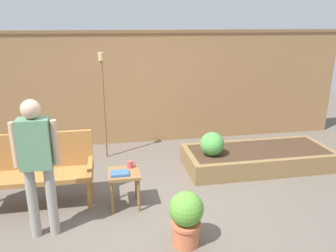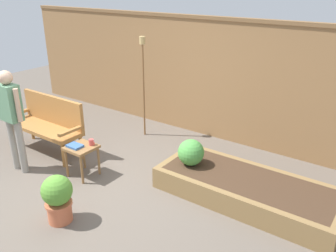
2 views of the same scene
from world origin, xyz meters
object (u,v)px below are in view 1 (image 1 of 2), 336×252
cup_on_table (130,164)px  tiki_torch (103,88)px  book_on_table (120,173)px  shrub_near_bench (212,144)px  person_by_bench (37,158)px  side_table (124,178)px  potted_boxwood (186,216)px  garden_bench (35,165)px

cup_on_table → tiki_torch: (-0.31, 1.59, 0.71)m
cup_on_table → book_on_table: size_ratio=0.49×
shrub_near_bench → person_by_bench: bearing=-152.7°
side_table → potted_boxwood: 1.08m
person_by_bench → potted_boxwood: bearing=-17.0°
book_on_table → person_by_bench: size_ratio=0.14×
book_on_table → shrub_near_bench: size_ratio=0.60×
cup_on_table → potted_boxwood: (0.50, -1.03, -0.19)m
garden_bench → side_table: garden_bench is taller
side_table → tiki_torch: bearing=97.2°
cup_on_table → shrub_near_bench: shrub_near_bench is taller
book_on_table → tiki_torch: 1.94m
potted_boxwood → tiki_torch: size_ratio=0.34×
tiki_torch → shrub_near_bench: bearing=-30.6°
shrub_near_bench → potted_boxwood: bearing=-116.1°
tiki_torch → garden_bench: bearing=-121.8°
garden_bench → potted_boxwood: bearing=-34.9°
cup_on_table → book_on_table: cup_on_table is taller
garden_bench → person_by_bench: bearing=-75.4°
side_table → cup_on_table: 0.20m
garden_bench → person_by_bench: size_ratio=0.92×
book_on_table → person_by_bench: bearing=-157.2°
side_table → person_by_bench: 1.15m
cup_on_table → book_on_table: (-0.15, -0.19, -0.03)m
person_by_bench → shrub_near_bench: bearing=27.3°
book_on_table → person_by_bench: (-0.86, -0.38, 0.44)m
tiki_torch → person_by_bench: (-0.70, -2.16, -0.31)m
garden_bench → tiki_torch: 1.83m
tiki_torch → person_by_bench: tiki_torch is taller
side_table → shrub_near_bench: shrub_near_bench is taller
book_on_table → potted_boxwood: 1.07m
cup_on_table → potted_boxwood: size_ratio=0.18×
side_table → cup_on_table: bearing=52.8°
garden_bench → cup_on_table: 1.21m
garden_bench → cup_on_table: bearing=-7.5°
potted_boxwood → shrub_near_bench: shrub_near_bench is taller
side_table → shrub_near_bench: 1.60m
person_by_bench → cup_on_table: bearing=29.3°
potted_boxwood → shrub_near_bench: 1.86m
garden_bench → book_on_table: bearing=-18.2°
book_on_table → person_by_bench: 1.04m
garden_bench → tiki_torch: (0.89, 1.44, 0.69)m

